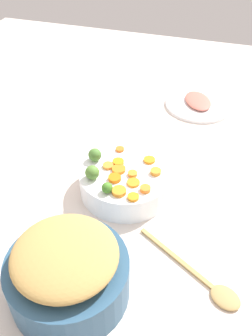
# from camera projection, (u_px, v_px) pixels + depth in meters

# --- Properties ---
(tabletop) EXTENTS (2.40, 2.40, 0.02)m
(tabletop) POSITION_uv_depth(u_px,v_px,m) (142.00, 188.00, 1.13)
(tabletop) COLOR beige
(tabletop) RESTS_ON ground
(serving_bowl_carrots) EXTENTS (0.27, 0.27, 0.08)m
(serving_bowl_carrots) POSITION_uv_depth(u_px,v_px,m) (126.00, 180.00, 1.09)
(serving_bowl_carrots) COLOR white
(serving_bowl_carrots) RESTS_ON tabletop
(metal_pot) EXTENTS (0.27, 0.27, 0.11)m
(metal_pot) POSITION_uv_depth(u_px,v_px,m) (69.00, 278.00, 0.82)
(metal_pot) COLOR #2A5070
(metal_pot) RESTS_ON tabletop
(stuffing_mound) EXTENTS (0.23, 0.23, 0.06)m
(stuffing_mound) POSITION_uv_depth(u_px,v_px,m) (65.00, 255.00, 0.77)
(stuffing_mound) COLOR tan
(stuffing_mound) RESTS_ON metal_pot
(carrot_slice_0) EXTENTS (0.04, 0.04, 0.01)m
(carrot_slice_0) POSITION_uv_depth(u_px,v_px,m) (133.00, 197.00, 0.97)
(carrot_slice_0) COLOR orange
(carrot_slice_0) RESTS_ON serving_bowl_carrots
(carrot_slice_1) EXTENTS (0.05, 0.05, 0.01)m
(carrot_slice_1) POSITION_uv_depth(u_px,v_px,m) (118.00, 162.00, 1.08)
(carrot_slice_1) COLOR orange
(carrot_slice_1) RESTS_ON serving_bowl_carrots
(carrot_slice_2) EXTENTS (0.04, 0.04, 0.01)m
(carrot_slice_2) POSITION_uv_depth(u_px,v_px,m) (108.00, 166.00, 1.07)
(carrot_slice_2) COLOR orange
(carrot_slice_2) RESTS_ON serving_bowl_carrots
(carrot_slice_3) EXTENTS (0.06, 0.06, 0.01)m
(carrot_slice_3) POSITION_uv_depth(u_px,v_px,m) (119.00, 169.00, 1.06)
(carrot_slice_3) COLOR orange
(carrot_slice_3) RESTS_ON serving_bowl_carrots
(carrot_slice_4) EXTENTS (0.04, 0.04, 0.01)m
(carrot_slice_4) POSITION_uv_depth(u_px,v_px,m) (145.00, 189.00, 1.00)
(carrot_slice_4) COLOR orange
(carrot_slice_4) RESTS_ON serving_bowl_carrots
(carrot_slice_5) EXTENTS (0.03, 0.03, 0.01)m
(carrot_slice_5) POSITION_uv_depth(u_px,v_px,m) (120.00, 149.00, 1.13)
(carrot_slice_5) COLOR orange
(carrot_slice_5) RESTS_ON serving_bowl_carrots
(carrot_slice_6) EXTENTS (0.05, 0.05, 0.01)m
(carrot_slice_6) POSITION_uv_depth(u_px,v_px,m) (119.00, 191.00, 0.99)
(carrot_slice_6) COLOR orange
(carrot_slice_6) RESTS_ON serving_bowl_carrots
(carrot_slice_7) EXTENTS (0.04, 0.04, 0.01)m
(carrot_slice_7) POSITION_uv_depth(u_px,v_px,m) (149.00, 160.00, 1.09)
(carrot_slice_7) COLOR orange
(carrot_slice_7) RESTS_ON serving_bowl_carrots
(carrot_slice_8) EXTENTS (0.04, 0.04, 0.01)m
(carrot_slice_8) POSITION_uv_depth(u_px,v_px,m) (133.00, 174.00, 1.04)
(carrot_slice_8) COLOR orange
(carrot_slice_8) RESTS_ON serving_bowl_carrots
(carrot_slice_9) EXTENTS (0.05, 0.05, 0.01)m
(carrot_slice_9) POSITION_uv_depth(u_px,v_px,m) (133.00, 183.00, 1.02)
(carrot_slice_9) COLOR orange
(carrot_slice_9) RESTS_ON serving_bowl_carrots
(carrot_slice_10) EXTENTS (0.03, 0.03, 0.01)m
(carrot_slice_10) POSITION_uv_depth(u_px,v_px,m) (156.00, 172.00, 1.05)
(carrot_slice_10) COLOR orange
(carrot_slice_10) RESTS_ON serving_bowl_carrots
(carrot_slice_11) EXTENTS (0.05, 0.05, 0.01)m
(carrot_slice_11) POSITION_uv_depth(u_px,v_px,m) (115.00, 178.00, 1.03)
(carrot_slice_11) COLOR orange
(carrot_slice_11) RESTS_ON serving_bowl_carrots
(brussels_sprout_0) EXTENTS (0.04, 0.04, 0.04)m
(brussels_sprout_0) POSITION_uv_depth(u_px,v_px,m) (95.00, 155.00, 1.09)
(brussels_sprout_0) COLOR #497831
(brussels_sprout_0) RESTS_ON serving_bowl_carrots
(brussels_sprout_1) EXTENTS (0.03, 0.03, 0.03)m
(brussels_sprout_1) POSITION_uv_depth(u_px,v_px,m) (107.00, 188.00, 0.99)
(brussels_sprout_1) COLOR #458026
(brussels_sprout_1) RESTS_ON serving_bowl_carrots
(brussels_sprout_2) EXTENTS (0.04, 0.04, 0.04)m
(brussels_sprout_2) POSITION_uv_depth(u_px,v_px,m) (92.00, 172.00, 1.03)
(brussels_sprout_2) COLOR #548234
(brussels_sprout_2) RESTS_ON serving_bowl_carrots
(wooden_spoon) EXTENTS (0.18, 0.28, 0.01)m
(wooden_spoon) POSITION_uv_depth(u_px,v_px,m) (209.00, 285.00, 0.86)
(wooden_spoon) COLOR #AB8950
(wooden_spoon) RESTS_ON tabletop
(ham_plate) EXTENTS (0.27, 0.27, 0.01)m
(ham_plate) POSITION_uv_depth(u_px,v_px,m) (199.00, 104.00, 1.48)
(ham_plate) COLOR white
(ham_plate) RESTS_ON tabletop
(ham_slice_main) EXTENTS (0.18, 0.15, 0.02)m
(ham_slice_main) POSITION_uv_depth(u_px,v_px,m) (198.00, 101.00, 1.47)
(ham_slice_main) COLOR #D06859
(ham_slice_main) RESTS_ON ham_plate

